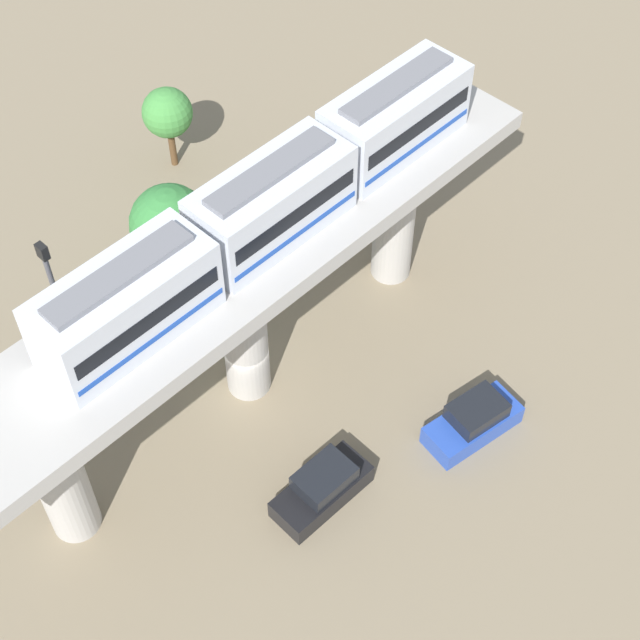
{
  "coord_description": "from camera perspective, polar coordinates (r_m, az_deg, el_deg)",
  "views": [
    {
      "loc": [
        19.68,
        -15.86,
        35.06
      ],
      "look_at": [
        2.5,
        1.9,
        4.88
      ],
      "focal_mm": 54.79,
      "sensor_mm": 36.0,
      "label": 1
    }
  ],
  "objects": [
    {
      "name": "ground_plane",
      "position": [
        43.22,
        -4.14,
        -3.71
      ],
      "size": [
        120.0,
        120.0,
        0.0
      ],
      "primitive_type": "plane",
      "color": "#84755B"
    },
    {
      "name": "tree_mid_lot",
      "position": [
        51.26,
        -8.91,
        11.85
      ],
      "size": [
        2.61,
        2.61,
        4.72
      ],
      "color": "brown",
      "rests_on": "ground"
    },
    {
      "name": "train",
      "position": [
        36.71,
        -2.83,
        6.84
      ],
      "size": [
        2.64,
        20.5,
        3.24
      ],
      "color": "silver",
      "rests_on": "viaduct"
    },
    {
      "name": "parked_car_blue",
      "position": [
        41.61,
        8.95,
        -5.85
      ],
      "size": [
        2.52,
        4.45,
        1.76
      ],
      "rotation": [
        0.0,
        0.0,
        -0.18
      ],
      "color": "#284CB7",
      "rests_on": "ground"
    },
    {
      "name": "parked_car_black",
      "position": [
        39.45,
        0.14,
        -9.77
      ],
      "size": [
        1.93,
        4.25,
        1.76
      ],
      "rotation": [
        0.0,
        0.0,
        -0.03
      ],
      "color": "black",
      "rests_on": "ground"
    },
    {
      "name": "signal_post",
      "position": [
        38.52,
        -14.48,
        -0.74
      ],
      "size": [
        0.44,
        0.28,
        10.73
      ],
      "color": "#4C4C51",
      "rests_on": "ground"
    },
    {
      "name": "viaduct",
      "position": [
        38.43,
        -4.65,
        1.6
      ],
      "size": [
        5.2,
        28.85,
        8.13
      ],
      "color": "#B7B2AA",
      "rests_on": "ground"
    },
    {
      "name": "tree_near_viaduct",
      "position": [
        44.86,
        -8.74,
        5.54
      ],
      "size": [
        3.72,
        3.72,
        5.54
      ],
      "color": "brown",
      "rests_on": "ground"
    }
  ]
}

